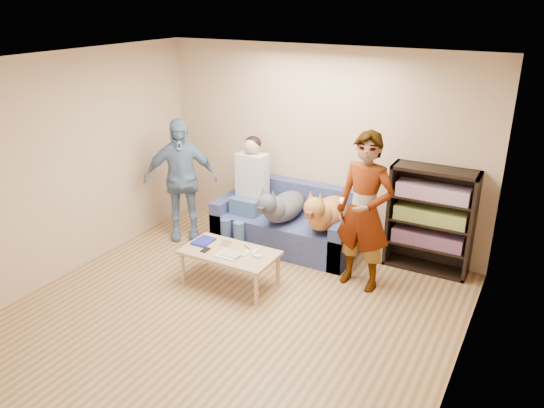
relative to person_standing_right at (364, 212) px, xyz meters
The scene contains 26 objects.
ground 2.05m from the person_standing_right, 122.06° to the right, with size 5.00×5.00×0.00m, color brown.
ceiling 2.49m from the person_standing_right, 122.06° to the right, with size 5.00×5.00×0.00m, color white.
wall_back 1.41m from the person_standing_right, 136.00° to the left, with size 4.50×4.50×0.00m, color tan.
wall_left 3.60m from the person_standing_right, 154.23° to the right, with size 5.00×5.00×0.00m, color tan.
wall_right 2.05m from the person_standing_right, 50.71° to the right, with size 5.00×5.00×0.00m, color tan.
blanket 0.69m from the person_standing_right, 135.04° to the left, with size 0.38×0.33×0.13m, color #AAABAF.
person_standing_right is the anchor object (origin of this frame).
person_standing_left 2.63m from the person_standing_right, behind, with size 0.99×0.41×1.68m, color #6F92B3.
held_controller 0.33m from the person_standing_right, 135.00° to the right, with size 0.04×0.12×0.03m, color white.
notebook_blue 1.92m from the person_standing_right, 159.20° to the right, with size 0.20×0.26×0.03m, color #1B2195.
papers 1.60m from the person_standing_right, 147.85° to the right, with size 0.26×0.20×0.01m, color silver.
magazine 1.56m from the person_standing_right, 147.89° to the right, with size 0.22×0.17×0.01m, color #ADA18A.
camera_silver 1.64m from the person_standing_right, 157.97° to the right, with size 0.11×0.06×0.05m, color silver.
controller_a 1.31m from the person_standing_right, 150.05° to the right, with size 0.04×0.13×0.03m, color white.
controller_b 1.29m from the person_standing_right, 144.82° to the right, with size 0.09×0.06×0.03m, color silver.
headphone_cup_a 1.44m from the person_standing_right, 147.34° to the right, with size 0.07×0.07×0.02m, color white.
headphone_cup_b 1.40m from the person_standing_right, 150.28° to the right, with size 0.07×0.07×0.02m, color white.
pen_orange 1.69m from the person_standing_right, 147.37° to the right, with size 0.01×0.01×0.14m, color orange.
pen_black 1.42m from the person_standing_right, 156.48° to the right, with size 0.01×0.01×0.14m, color black.
wallet 1.86m from the person_standing_right, 152.41° to the right, with size 0.07×0.12×0.01m, color black.
sofa 1.48m from the person_standing_right, 156.28° to the left, with size 1.90×0.85×0.82m.
person_seated 1.81m from the person_standing_right, 166.80° to the left, with size 0.40×0.73×1.47m.
dog_gray 1.29m from the person_standing_right, 164.40° to the left, with size 0.39×1.24×0.57m.
dog_tan 0.79m from the person_standing_right, 147.58° to the left, with size 0.42×1.17×0.61m.
coffee_table 1.61m from the person_standing_right, 152.05° to the right, with size 1.10×0.60×0.42m.
bookshelf 0.99m from the person_standing_right, 53.37° to the left, with size 1.00×0.34×1.30m.
Camera 1 is at (2.69, -3.70, 3.17)m, focal length 35.00 mm.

